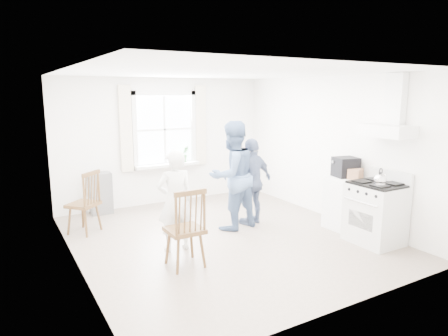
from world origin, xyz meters
The scene contains 15 objects.
room_shell centered at (0.00, 0.00, 1.30)m, with size 4.62×5.12×2.64m.
window_assembly centered at (0.00, 2.45, 1.46)m, with size 1.88×0.24×1.70m.
range_hood centered at (2.07, -1.35, 1.90)m, with size 0.45×0.76×0.94m.
shelf_unit centered at (-1.40, 2.33, 0.40)m, with size 0.40×0.30×0.80m, color slate.
gas_stove centered at (1.91, -1.35, 0.48)m, with size 0.68×0.76×1.12m.
kettle centered at (1.78, -1.49, 1.04)m, with size 0.19×0.19×0.27m.
low_cabinet centered at (1.98, -0.65, 0.45)m, with size 0.50×0.55×0.90m, color white.
stereo_stack centered at (2.02, -0.60, 1.07)m, with size 0.43×0.40×0.33m.
cardboard_box centered at (2.04, -0.80, 0.98)m, with size 0.26×0.19×0.17m, color #9E6D4C.
windsor_chair_a centered at (-1.82, 1.30, 0.65)m, with size 0.62×0.62×1.06m.
windsor_chair_b centered at (-0.99, -0.76, 0.67)m, with size 0.47×0.46×1.10m.
person_left centered at (-0.88, -0.07, 0.75)m, with size 0.55×0.55×1.50m, color white.
person_mid centered at (0.35, 0.34, 0.92)m, with size 0.90×0.90×1.85m, color slate.
person_right centered at (0.78, 0.37, 0.76)m, with size 0.90×0.90×1.53m, color navy.
potted_plant centered at (0.39, 2.36, 1.02)m, with size 0.19×0.19×0.34m, color #327235.
Camera 1 is at (-3.08, -5.29, 2.31)m, focal length 32.00 mm.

